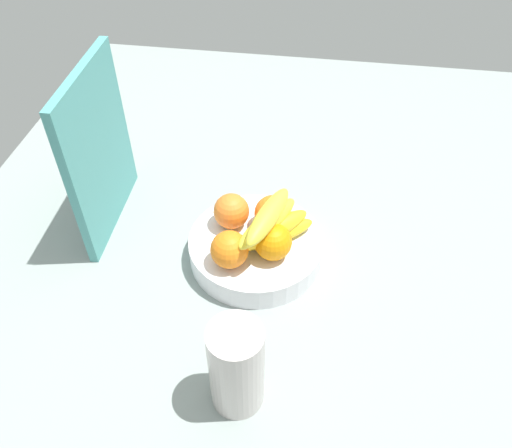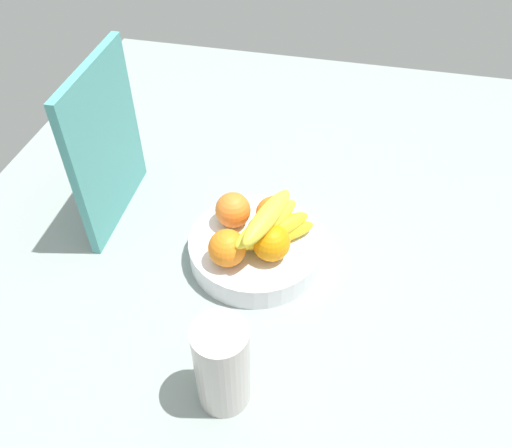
{
  "view_description": "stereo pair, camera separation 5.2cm",
  "coord_description": "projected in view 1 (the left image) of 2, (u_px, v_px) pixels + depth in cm",
  "views": [
    {
      "loc": [
        -71.04,
        -9.15,
        80.88
      ],
      "look_at": [
        0.34,
        1.77,
        9.28
      ],
      "focal_mm": 36.0,
      "sensor_mm": 36.0,
      "label": 1
    },
    {
      "loc": [
        -70.07,
        -14.24,
        80.88
      ],
      "look_at": [
        0.34,
        1.77,
        9.28
      ],
      "focal_mm": 36.0,
      "sensor_mm": 36.0,
      "label": 2
    }
  ],
  "objects": [
    {
      "name": "banana_bunch",
      "position": [
        271.0,
        226.0,
        0.99
      ],
      "size": [
        17.48,
        16.26,
        10.6
      ],
      "color": "yellow",
      "rests_on": "fruit_bowl"
    },
    {
      "name": "cutting_board",
      "position": [
        99.0,
        152.0,
        1.04
      ],
      "size": [
        28.03,
        2.45,
        36.0
      ],
      "primitive_type": "cube",
      "rotation": [
        0.0,
        0.0,
        0.02
      ],
      "color": "teal",
      "rests_on": "ground_plane"
    },
    {
      "name": "ground_plane",
      "position": [
        264.0,
        262.0,
        1.09
      ],
      "size": [
        180.0,
        140.0,
        3.0
      ],
      "primitive_type": "cube",
      "color": "gray"
    },
    {
      "name": "orange_front_left",
      "position": [
        231.0,
        211.0,
        1.05
      ],
      "size": [
        7.38,
        7.38,
        7.38
      ],
      "primitive_type": "sphere",
      "color": "orange",
      "rests_on": "fruit_bowl"
    },
    {
      "name": "thermos_tumbler",
      "position": [
        236.0,
        367.0,
        0.79
      ],
      "size": [
        8.75,
        8.75,
        18.32
      ],
      "primitive_type": "cylinder",
      "color": "beige",
      "rests_on": "ground_plane"
    },
    {
      "name": "orange_center",
      "position": [
        273.0,
        242.0,
        0.99
      ],
      "size": [
        7.38,
        7.38,
        7.38
      ],
      "primitive_type": "sphere",
      "color": "orange",
      "rests_on": "fruit_bowl"
    },
    {
      "name": "orange_front_right",
      "position": [
        229.0,
        250.0,
        0.97
      ],
      "size": [
        7.38,
        7.38,
        7.38
      ],
      "primitive_type": "sphere",
      "color": "orange",
      "rests_on": "fruit_bowl"
    },
    {
      "name": "orange_back_left",
      "position": [
        272.0,
        213.0,
        1.04
      ],
      "size": [
        7.38,
        7.38,
        7.38
      ],
      "primitive_type": "sphere",
      "color": "orange",
      "rests_on": "fruit_bowl"
    },
    {
      "name": "fruit_bowl",
      "position": [
        256.0,
        247.0,
        1.06
      ],
      "size": [
        27.44,
        27.44,
        5.28
      ],
      "primitive_type": "cylinder",
      "color": "white",
      "rests_on": "ground_plane"
    }
  ]
}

